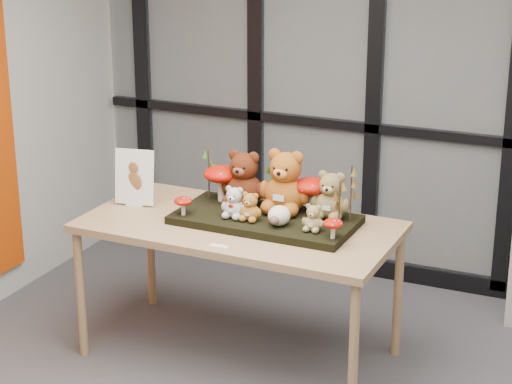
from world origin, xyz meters
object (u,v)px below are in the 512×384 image
at_px(bear_pooh_yellow, 286,178).
at_px(bear_white_bow, 234,200).
at_px(plush_cream_hedgehog, 279,215).
at_px(mushroom_back_left, 222,182).
at_px(mushroom_front_right, 333,228).
at_px(bear_beige_small, 313,216).
at_px(diorama_tray, 265,220).
at_px(sign_holder, 134,179).
at_px(mushroom_front_left, 183,205).
at_px(bear_brown_medium, 244,175).
at_px(display_table, 239,234).
at_px(bear_tan_back, 331,192).
at_px(bear_small_yellow, 250,205).
at_px(mushroom_back_right, 311,194).

bearing_deg(bear_pooh_yellow, bear_white_bow, -134.76).
height_order(plush_cream_hedgehog, mushroom_back_left, mushroom_back_left).
distance_m(mushroom_back_left, mushroom_front_right, 0.84).
bearing_deg(bear_beige_small, diorama_tray, 162.91).
height_order(bear_pooh_yellow, sign_holder, bear_pooh_yellow).
bearing_deg(plush_cream_hedgehog, bear_white_bow, 177.43).
bearing_deg(bear_pooh_yellow, sign_holder, -169.05).
bearing_deg(sign_holder, bear_pooh_yellow, -0.25).
xyz_separation_m(bear_beige_small, plush_cream_hedgehog, (-0.19, 0.00, -0.02)).
xyz_separation_m(mushroom_back_left, sign_holder, (-0.48, -0.17, 0.00)).
xyz_separation_m(mushroom_front_left, mushroom_front_right, (0.87, 0.00, 0.00)).
relative_size(bear_brown_medium, bear_white_bow, 1.80).
bearing_deg(plush_cream_hedgehog, display_table, 172.03).
bearing_deg(diorama_tray, display_table, -153.43).
bearing_deg(mushroom_front_right, mushroom_back_left, 159.11).
distance_m(display_table, diorama_tray, 0.17).
relative_size(bear_tan_back, plush_cream_hedgehog, 2.43).
bearing_deg(mushroom_front_left, mushroom_back_left, 73.59).
xyz_separation_m(bear_small_yellow, mushroom_back_left, (-0.28, 0.23, 0.03)).
bearing_deg(bear_brown_medium, bear_pooh_yellow, 0.14).
bearing_deg(mushroom_front_left, bear_tan_back, 20.81).
height_order(diorama_tray, mushroom_front_left, mushroom_front_left).
bearing_deg(mushroom_front_left, plush_cream_hedgehog, 6.80).
bearing_deg(bear_small_yellow, plush_cream_hedgehog, -1.95).
bearing_deg(bear_white_bow, sign_holder, 176.24).
height_order(bear_small_yellow, bear_white_bow, bear_white_bow).
distance_m(bear_beige_small, plush_cream_hedgehog, 0.20).
bearing_deg(bear_beige_small, plush_cream_hedgehog, -179.46).
xyz_separation_m(bear_beige_small, mushroom_front_right, (0.13, -0.06, -0.02)).
bearing_deg(display_table, bear_tan_back, 22.23).
bearing_deg(bear_pooh_yellow, diorama_tray, -117.94).
height_order(bear_small_yellow, mushroom_front_left, bear_small_yellow).
bearing_deg(bear_pooh_yellow, display_table, -135.92).
distance_m(bear_tan_back, plush_cream_hedgehog, 0.32).
bearing_deg(bear_tan_back, mushroom_front_right, -67.53).
distance_m(bear_small_yellow, plush_cream_hedgehog, 0.17).
relative_size(diorama_tray, plush_cream_hedgehog, 8.29).
xyz_separation_m(bear_small_yellow, bear_beige_small, (0.37, -0.01, -0.01)).
bearing_deg(mushroom_back_left, bear_pooh_yellow, -1.41).
relative_size(display_table, plush_cream_hedgehog, 14.51).
xyz_separation_m(display_table, bear_pooh_yellow, (0.20, 0.19, 0.30)).
xyz_separation_m(bear_tan_back, bear_white_bow, (-0.48, -0.21, -0.05)).
bearing_deg(sign_holder, bear_tan_back, -2.75).
height_order(bear_tan_back, bear_small_yellow, bear_tan_back).
bearing_deg(sign_holder, plush_cream_hedgehog, -14.61).
bearing_deg(bear_white_bow, mushroom_back_right, 35.48).
relative_size(bear_pooh_yellow, bear_brown_medium, 1.11).
height_order(bear_brown_medium, bear_white_bow, bear_brown_medium).
relative_size(display_table, mushroom_front_right, 15.02).
bearing_deg(bear_beige_small, bear_tan_back, 86.32).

